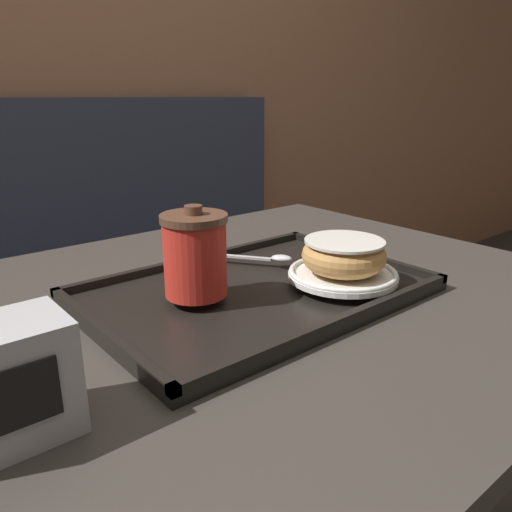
{
  "coord_description": "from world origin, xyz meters",
  "views": [
    {
      "loc": [
        -0.48,
        -0.55,
        1.0
      ],
      "look_at": [
        -0.04,
        -0.02,
        0.78
      ],
      "focal_mm": 35.0,
      "sensor_mm": 36.0,
      "label": 1
    }
  ],
  "objects_px": {
    "donut_chocolate_glazed": "(344,255)",
    "napkin_dispenser": "(5,383)",
    "coffee_cup_front": "(196,255)",
    "spoon": "(265,258)"
  },
  "relations": [
    {
      "from": "napkin_dispenser",
      "to": "spoon",
      "type": "bearing_deg",
      "value": 21.69
    },
    {
      "from": "donut_chocolate_glazed",
      "to": "napkin_dispenser",
      "type": "distance_m",
      "value": 0.48
    },
    {
      "from": "coffee_cup_front",
      "to": "donut_chocolate_glazed",
      "type": "bearing_deg",
      "value": -23.12
    },
    {
      "from": "donut_chocolate_glazed",
      "to": "spoon",
      "type": "bearing_deg",
      "value": 102.82
    },
    {
      "from": "napkin_dispenser",
      "to": "donut_chocolate_glazed",
      "type": "bearing_deg",
      "value": 4.31
    },
    {
      "from": "coffee_cup_front",
      "to": "napkin_dispenser",
      "type": "bearing_deg",
      "value": -155.97
    },
    {
      "from": "napkin_dispenser",
      "to": "coffee_cup_front",
      "type": "bearing_deg",
      "value": 24.03
    },
    {
      "from": "donut_chocolate_glazed",
      "to": "napkin_dispenser",
      "type": "bearing_deg",
      "value": -175.69
    },
    {
      "from": "donut_chocolate_glazed",
      "to": "napkin_dispenser",
      "type": "relative_size",
      "value": 1.14
    },
    {
      "from": "donut_chocolate_glazed",
      "to": "coffee_cup_front",
      "type": "bearing_deg",
      "value": 156.88
    }
  ]
}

